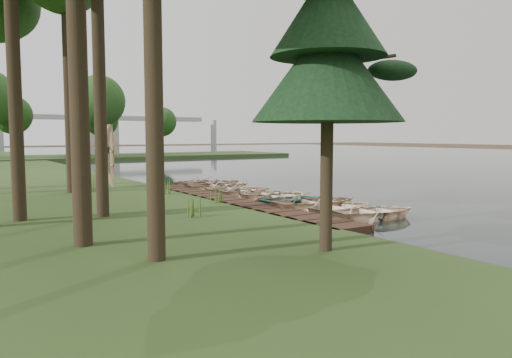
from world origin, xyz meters
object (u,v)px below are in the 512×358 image
stored_rowboat (111,181)px  pine_tree (328,39)px  rowboat_1 (344,205)px  boardwalk (232,203)px  rowboat_0 (376,210)px  rowboat_2 (316,200)px

stored_rowboat → pine_tree: (0.12, -18.53, 4.93)m
rowboat_1 → stored_rowboat: (-5.66, 13.15, 0.27)m
boardwalk → rowboat_0: bearing=-65.2°
pine_tree → rowboat_2: bearing=52.3°
pine_tree → rowboat_1: bearing=44.1°
rowboat_0 → rowboat_1: bearing=15.4°
boardwalk → rowboat_2: bearing=-52.0°
stored_rowboat → rowboat_1: bearing=-131.7°
rowboat_2 → rowboat_1: bearing=-164.4°
rowboat_1 → rowboat_2: (-0.26, 1.46, 0.06)m
rowboat_0 → rowboat_1: size_ratio=1.04×
boardwalk → rowboat_1: rowboat_1 is taller
rowboat_1 → stored_rowboat: 14.32m
rowboat_2 → pine_tree: pine_tree is taller
rowboat_1 → rowboat_0: bearing=177.3°
boardwalk → rowboat_2: rowboat_2 is taller
pine_tree → boardwalk: bearing=73.8°
rowboat_1 → stored_rowboat: bearing=14.5°
boardwalk → rowboat_1: 5.26m
rowboat_0 → pine_tree: bearing=132.8°
rowboat_0 → boardwalk: bearing=34.1°
rowboat_1 → pine_tree: bearing=125.3°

